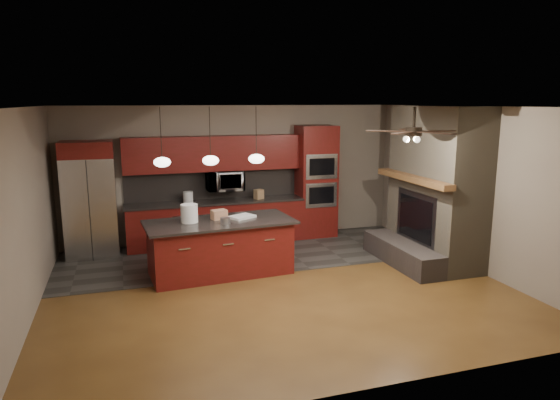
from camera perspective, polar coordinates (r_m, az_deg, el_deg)
name	(u,v)px	position (r m, az deg, el deg)	size (l,w,h in m)	color
ground	(278,287)	(7.99, -0.21, -9.89)	(7.00, 7.00, 0.00)	brown
ceiling	(278,107)	(7.46, -0.22, 10.61)	(7.00, 6.00, 0.02)	white
back_wall	(235,173)	(10.46, -5.15, 3.04)	(7.00, 0.02, 2.80)	gray
right_wall	(470,188)	(9.26, 20.93, 1.28)	(0.02, 6.00, 2.80)	gray
left_wall	(25,216)	(7.38, -27.14, -1.60)	(0.02, 6.00, 2.80)	gray
slate_tile_patch	(250,254)	(9.63, -3.44, -6.17)	(7.00, 2.40, 0.01)	#353330
fireplace_column	(433,191)	(9.32, 17.14, 0.94)	(1.30, 2.10, 2.80)	brown
back_cabinetry	(215,201)	(10.21, -7.39, -0.09)	(3.59, 0.64, 2.20)	maroon
oven_tower	(316,182)	(10.70, 4.15, 2.11)	(0.80, 0.63, 2.38)	maroon
microwave	(225,181)	(10.18, -6.35, 2.22)	(0.73, 0.41, 0.50)	silver
refrigerator	(90,200)	(9.92, -20.90, 0.04)	(0.93, 0.75, 2.17)	silver
kitchen_island	(220,247)	(8.50, -6.83, -5.38)	(2.53, 1.30, 0.92)	maroon
white_bucket	(189,213)	(8.33, -10.33, -1.51)	(0.28, 0.28, 0.30)	white
paint_can	(225,221)	(8.14, -6.27, -2.39)	(0.16, 0.16, 0.11)	#B0B0B5
paint_tray	(242,217)	(8.55, -4.35, -1.92)	(0.41, 0.29, 0.04)	silver
cardboard_box	(219,215)	(8.49, -6.98, -1.66)	(0.25, 0.18, 0.16)	#AF795A
counter_bucket	(188,197)	(10.06, -10.46, 0.33)	(0.19, 0.19, 0.22)	silver
counter_box	(259,194)	(10.29, -2.44, 0.67)	(0.17, 0.14, 0.19)	#95724C
pendant_left	(162,162)	(7.89, -13.32, 4.26)	(0.26, 0.26, 0.92)	black
pendant_center	(211,160)	(7.98, -7.93, 4.53)	(0.26, 0.26, 0.92)	black
pendant_right	(256,159)	(8.14, -2.71, 4.76)	(0.26, 0.26, 0.92)	black
ceiling_fan	(414,131)	(7.51, 15.03, 7.62)	(1.27, 1.33, 0.41)	black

